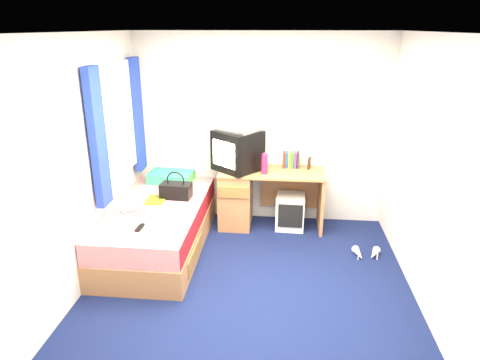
# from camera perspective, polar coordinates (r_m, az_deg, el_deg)

# --- Properties ---
(ground) EXTENTS (3.40, 3.40, 0.00)m
(ground) POSITION_cam_1_polar(r_m,az_deg,el_deg) (4.38, 1.14, -14.09)
(ground) COLOR #0C1438
(ground) RESTS_ON ground
(room_shell) EXTENTS (3.40, 3.40, 3.40)m
(room_shell) POSITION_cam_1_polar(r_m,az_deg,el_deg) (3.77, 1.29, 4.53)
(room_shell) COLOR white
(room_shell) RESTS_ON ground
(bed) EXTENTS (1.01, 2.00, 0.54)m
(bed) POSITION_cam_1_polar(r_m,az_deg,el_deg) (5.04, -10.78, -6.17)
(bed) COLOR #B17849
(bed) RESTS_ON ground
(pillow) EXTENTS (0.58, 0.39, 0.12)m
(pillow) POSITION_cam_1_polar(r_m,az_deg,el_deg) (5.63, -9.18, 0.43)
(pillow) COLOR teal
(pillow) RESTS_ON bed
(desk) EXTENTS (1.30, 0.55, 0.75)m
(desk) POSITION_cam_1_polar(r_m,az_deg,el_deg) (5.47, 1.26, -2.06)
(desk) COLOR #B17849
(desk) RESTS_ON ground
(storage_cube) EXTENTS (0.37, 0.37, 0.44)m
(storage_cube) POSITION_cam_1_polar(r_m,az_deg,el_deg) (5.50, 6.70, -4.17)
(storage_cube) COLOR silver
(storage_cube) RESTS_ON ground
(crt_tv) EXTENTS (0.68, 0.68, 0.50)m
(crt_tv) POSITION_cam_1_polar(r_m,az_deg,el_deg) (5.30, -0.34, 3.97)
(crt_tv) COLOR black
(crt_tv) RESTS_ON desk
(vcr) EXTENTS (0.57, 0.54, 0.09)m
(vcr) POSITION_cam_1_polar(r_m,az_deg,el_deg) (5.23, -0.31, 7.07)
(vcr) COLOR #A9A9AB
(vcr) RESTS_ON crt_tv
(book_row) EXTENTS (0.20, 0.13, 0.20)m
(book_row) POSITION_cam_1_polar(r_m,az_deg,el_deg) (5.47, 6.81, 2.71)
(book_row) COLOR maroon
(book_row) RESTS_ON desk
(picture_frame) EXTENTS (0.05, 0.12, 0.14)m
(picture_frame) POSITION_cam_1_polar(r_m,az_deg,el_deg) (5.47, 9.21, 2.25)
(picture_frame) COLOR #311C10
(picture_frame) RESTS_ON desk
(pink_water_bottle) EXTENTS (0.08, 0.08, 0.23)m
(pink_water_bottle) POSITION_cam_1_polar(r_m,az_deg,el_deg) (5.19, 3.28, 2.09)
(pink_water_bottle) COLOR #EA2151
(pink_water_bottle) RESTS_ON desk
(aerosol_can) EXTENTS (0.05, 0.05, 0.17)m
(aerosol_can) POSITION_cam_1_polar(r_m,az_deg,el_deg) (5.36, 2.53, 2.32)
(aerosol_can) COLOR silver
(aerosol_can) RESTS_ON desk
(handbag) EXTENTS (0.37, 0.22, 0.32)m
(handbag) POSITION_cam_1_polar(r_m,az_deg,el_deg) (5.07, -8.53, -1.34)
(handbag) COLOR black
(handbag) RESTS_ON bed
(towel) EXTENTS (0.36, 0.33, 0.09)m
(towel) POSITION_cam_1_polar(r_m,az_deg,el_deg) (4.60, -8.80, -4.26)
(towel) COLOR silver
(towel) RESTS_ON bed
(magazine) EXTENTS (0.21, 0.28, 0.01)m
(magazine) POSITION_cam_1_polar(r_m,az_deg,el_deg) (5.05, -11.18, -2.64)
(magazine) COLOR yellow
(magazine) RESTS_ON bed
(water_bottle) EXTENTS (0.20, 0.18, 0.07)m
(water_bottle) POSITION_cam_1_polar(r_m,az_deg,el_deg) (4.81, -14.40, -3.71)
(water_bottle) COLOR silver
(water_bottle) RESTS_ON bed
(colour_swatch_fan) EXTENTS (0.20, 0.20, 0.01)m
(colour_swatch_fan) POSITION_cam_1_polar(r_m,az_deg,el_deg) (4.52, -13.31, -5.59)
(colour_swatch_fan) COLOR yellow
(colour_swatch_fan) RESTS_ON bed
(remote_control) EXTENTS (0.06, 0.16, 0.02)m
(remote_control) POSITION_cam_1_polar(r_m,az_deg,el_deg) (4.41, -13.19, -6.19)
(remote_control) COLOR black
(remote_control) RESTS_ON bed
(window_assembly) EXTENTS (0.11, 1.42, 1.40)m
(window_assembly) POSITION_cam_1_polar(r_m,az_deg,el_deg) (4.99, -15.96, 7.18)
(window_assembly) COLOR silver
(window_assembly) RESTS_ON room_shell
(white_heels) EXTENTS (0.33, 0.25, 0.09)m
(white_heels) POSITION_cam_1_polar(r_m,az_deg,el_deg) (5.07, 16.49, -9.42)
(white_heels) COLOR silver
(white_heels) RESTS_ON ground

